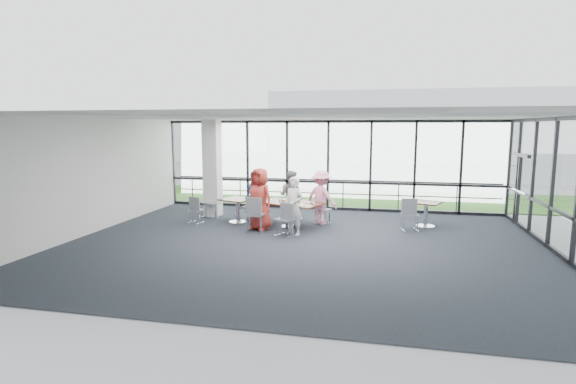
% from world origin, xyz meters
% --- Properties ---
extents(floor, '(12.00, 10.00, 0.02)m').
position_xyz_m(floor, '(0.00, 0.00, -0.01)').
color(floor, black).
rests_on(floor, ground).
extents(ceiling, '(12.00, 10.00, 0.04)m').
position_xyz_m(ceiling, '(0.00, 0.00, 3.20)').
color(ceiling, white).
rests_on(ceiling, ground).
extents(wall_left, '(0.10, 10.00, 3.20)m').
position_xyz_m(wall_left, '(-6.00, 0.00, 1.60)').
color(wall_left, silver).
rests_on(wall_left, ground).
extents(wall_front, '(12.00, 0.10, 3.20)m').
position_xyz_m(wall_front, '(0.00, -5.00, 1.60)').
color(wall_front, silver).
rests_on(wall_front, ground).
extents(curtain_wall_back, '(12.00, 0.10, 3.20)m').
position_xyz_m(curtain_wall_back, '(0.00, 5.00, 1.60)').
color(curtain_wall_back, white).
rests_on(curtain_wall_back, ground).
extents(curtain_wall_right, '(0.10, 10.00, 3.20)m').
position_xyz_m(curtain_wall_right, '(6.00, 0.00, 1.60)').
color(curtain_wall_right, white).
rests_on(curtain_wall_right, ground).
extents(exit_door, '(0.12, 1.60, 2.10)m').
position_xyz_m(exit_door, '(6.00, 3.75, 1.05)').
color(exit_door, black).
rests_on(exit_door, ground).
extents(structural_column, '(0.50, 0.50, 3.20)m').
position_xyz_m(structural_column, '(-3.60, 3.00, 1.60)').
color(structural_column, silver).
rests_on(structural_column, ground).
extents(apron, '(80.00, 70.00, 0.02)m').
position_xyz_m(apron, '(0.00, 10.00, -0.02)').
color(apron, gray).
rests_on(apron, ground).
extents(grass_strip, '(80.00, 5.00, 0.01)m').
position_xyz_m(grass_strip, '(0.00, 8.00, 0.01)').
color(grass_strip, '#22631B').
rests_on(grass_strip, ground).
extents(hangar_main, '(24.00, 10.00, 6.00)m').
position_xyz_m(hangar_main, '(4.00, 32.00, 3.00)').
color(hangar_main, silver).
rests_on(hangar_main, ground).
extents(hangar_aux, '(10.00, 6.00, 4.00)m').
position_xyz_m(hangar_aux, '(-18.00, 28.00, 2.00)').
color(hangar_aux, silver).
rests_on(hangar_aux, ground).
extents(guard_rail, '(12.00, 0.06, 0.06)m').
position_xyz_m(guard_rail, '(0.00, 5.60, 0.50)').
color(guard_rail, '#2D2D33').
rests_on(guard_rail, ground).
extents(main_table, '(2.16, 1.67, 0.75)m').
position_xyz_m(main_table, '(-0.72, 1.86, 0.62)').
color(main_table, '#3B180B').
rests_on(main_table, ground).
extents(side_table_left, '(1.15, 1.15, 0.75)m').
position_xyz_m(side_table_left, '(-2.45, 2.17, 0.64)').
color(side_table_left, '#3B180B').
rests_on(side_table_left, ground).
extents(side_table_right, '(1.02, 1.02, 0.75)m').
position_xyz_m(side_table_right, '(3.23, 2.79, 0.62)').
color(side_table_right, '#3B180B').
rests_on(side_table_right, ground).
extents(diner_near_left, '(1.04, 0.89, 1.80)m').
position_xyz_m(diner_near_left, '(-1.51, 1.36, 0.90)').
color(diner_near_left, '#A93026').
rests_on(diner_near_left, ground).
extents(diner_near_right, '(0.71, 0.63, 1.62)m').
position_xyz_m(diner_near_right, '(-0.42, 0.94, 0.81)').
color(diner_near_right, white).
rests_on(diner_near_right, ground).
extents(diner_far_left, '(0.87, 0.66, 1.59)m').
position_xyz_m(diner_far_left, '(-0.91, 2.81, 0.80)').
color(diner_far_left, slate).
rests_on(diner_far_left, ground).
extents(diner_far_right, '(1.20, 0.99, 1.66)m').
position_xyz_m(diner_far_right, '(0.13, 2.47, 0.83)').
color(diner_far_right, pink).
rests_on(diner_far_right, ground).
extents(diner_end, '(0.81, 1.06, 1.61)m').
position_xyz_m(diner_end, '(-1.93, 2.33, 0.81)').
color(diner_end, navy).
rests_on(diner_end, ground).
extents(chair_main_nl, '(0.54, 0.54, 0.99)m').
position_xyz_m(chair_main_nl, '(-1.56, 1.07, 0.49)').
color(chair_main_nl, slate).
rests_on(chair_main_nl, ground).
extents(chair_main_nr, '(0.61, 0.61, 0.93)m').
position_xyz_m(chair_main_nr, '(-0.62, 0.74, 0.46)').
color(chair_main_nr, slate).
rests_on(chair_main_nr, ground).
extents(chair_main_fl, '(0.46, 0.46, 0.82)m').
position_xyz_m(chair_main_fl, '(-0.79, 2.95, 0.41)').
color(chair_main_fl, slate).
rests_on(chair_main_fl, ground).
extents(chair_main_fr, '(0.56, 0.56, 0.86)m').
position_xyz_m(chair_main_fr, '(0.15, 2.60, 0.43)').
color(chair_main_fr, slate).
rests_on(chair_main_fr, ground).
extents(chair_main_end, '(0.54, 0.54, 0.92)m').
position_xyz_m(chair_main_end, '(-2.15, 2.37, 0.46)').
color(chair_main_end, slate).
rests_on(chair_main_end, ground).
extents(chair_spare_la, '(0.49, 0.49, 0.83)m').
position_xyz_m(chair_spare_la, '(-3.69, 1.78, 0.41)').
color(chair_spare_la, slate).
rests_on(chair_spare_la, ground).
extents(chair_spare_lb, '(0.59, 0.59, 0.96)m').
position_xyz_m(chair_spare_lb, '(-3.59, 2.79, 0.48)').
color(chair_spare_lb, slate).
rests_on(chair_spare_lb, ground).
extents(chair_spare_r, '(0.54, 0.54, 0.94)m').
position_xyz_m(chair_spare_r, '(2.74, 2.14, 0.47)').
color(chair_spare_r, slate).
rests_on(chair_spare_r, ground).
extents(plate_nl, '(0.28, 0.28, 0.01)m').
position_xyz_m(plate_nl, '(-1.37, 1.75, 0.76)').
color(plate_nl, white).
rests_on(plate_nl, main_table).
extents(plate_nr, '(0.25, 0.25, 0.01)m').
position_xyz_m(plate_nr, '(-0.34, 1.35, 0.76)').
color(plate_nr, white).
rests_on(plate_nr, main_table).
extents(plate_fl, '(0.26, 0.26, 0.01)m').
position_xyz_m(plate_fl, '(-1.01, 2.34, 0.76)').
color(plate_fl, white).
rests_on(plate_fl, main_table).
extents(plate_fr, '(0.24, 0.24, 0.01)m').
position_xyz_m(plate_fr, '(-0.22, 1.97, 0.76)').
color(plate_fr, white).
rests_on(plate_fr, main_table).
extents(plate_end, '(0.27, 0.27, 0.01)m').
position_xyz_m(plate_end, '(-1.47, 2.18, 0.76)').
color(plate_end, white).
rests_on(plate_end, main_table).
extents(tumbler_a, '(0.07, 0.07, 0.14)m').
position_xyz_m(tumbler_a, '(-1.00, 1.76, 0.82)').
color(tumbler_a, white).
rests_on(tumbler_a, main_table).
extents(tumbler_b, '(0.07, 0.07, 0.13)m').
position_xyz_m(tumbler_b, '(-0.48, 1.55, 0.82)').
color(tumbler_b, white).
rests_on(tumbler_b, main_table).
extents(tumbler_c, '(0.08, 0.08, 0.15)m').
position_xyz_m(tumbler_c, '(-0.63, 2.07, 0.83)').
color(tumbler_c, white).
rests_on(tumbler_c, main_table).
extents(tumbler_d, '(0.07, 0.07, 0.14)m').
position_xyz_m(tumbler_d, '(-1.45, 1.94, 0.82)').
color(tumbler_d, white).
rests_on(tumbler_d, main_table).
extents(menu_a, '(0.30, 0.22, 0.00)m').
position_xyz_m(menu_a, '(-1.00, 1.54, 0.75)').
color(menu_a, silver).
rests_on(menu_a, main_table).
extents(menu_b, '(0.32, 0.36, 0.00)m').
position_xyz_m(menu_b, '(-0.07, 1.31, 0.75)').
color(menu_b, silver).
rests_on(menu_b, main_table).
extents(menu_c, '(0.33, 0.27, 0.00)m').
position_xyz_m(menu_c, '(-0.46, 2.16, 0.75)').
color(menu_c, silver).
rests_on(menu_c, main_table).
extents(condiment_caddy, '(0.10, 0.07, 0.04)m').
position_xyz_m(condiment_caddy, '(-0.64, 1.87, 0.77)').
color(condiment_caddy, black).
rests_on(condiment_caddy, main_table).
extents(ketchup_bottle, '(0.06, 0.06, 0.18)m').
position_xyz_m(ketchup_bottle, '(-0.73, 1.89, 0.84)').
color(ketchup_bottle, maroon).
rests_on(ketchup_bottle, main_table).
extents(green_bottle, '(0.05, 0.05, 0.20)m').
position_xyz_m(green_bottle, '(-0.64, 1.93, 0.85)').
color(green_bottle, '#1F7830').
rests_on(green_bottle, main_table).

